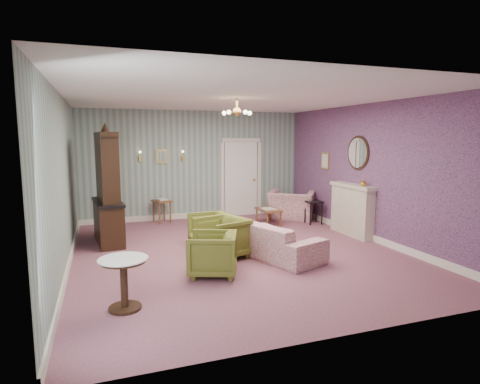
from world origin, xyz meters
name	(u,v)px	position (x,y,z in m)	size (l,w,h in m)	color
floor	(237,252)	(0.00, 0.00, 0.00)	(7.00, 7.00, 0.00)	#8D5264
ceiling	(237,98)	(0.00, 0.00, 2.90)	(7.00, 7.00, 0.00)	white
wall_back	(195,165)	(0.00, 3.50, 1.45)	(6.00, 6.00, 0.00)	slate
wall_front	(345,207)	(0.00, -3.50, 1.45)	(6.00, 6.00, 0.00)	slate
wall_left	(63,183)	(-3.00, 0.00, 1.45)	(7.00, 7.00, 0.00)	slate
wall_right	(370,172)	(3.00, 0.00, 1.45)	(7.00, 7.00, 0.00)	slate
wall_right_floral	(370,172)	(2.98, 0.00, 1.45)	(7.00, 7.00, 0.00)	#B3598E
door	(241,177)	(1.30, 3.46, 1.08)	(1.12, 0.12, 2.16)	white
olive_chair_a	(212,252)	(-0.80, -1.11, 0.38)	(0.74, 0.69, 0.76)	brown
olive_chair_b	(222,236)	(-0.38, -0.27, 0.41)	(0.80, 0.75, 0.82)	brown
olive_chair_c	(210,229)	(-0.42, 0.47, 0.38)	(0.73, 0.69, 0.76)	brown
sofa_chintz	(268,232)	(0.48, -0.38, 0.43)	(2.21, 0.64, 0.86)	#9F4061
wingback_chair	(292,200)	(2.40, 2.44, 0.51)	(1.18, 0.76, 1.03)	#9F4061
dresser	(107,185)	(-2.31, 1.52, 1.22)	(0.50, 1.46, 2.43)	black
fireplace	(352,210)	(2.86, 0.40, 0.58)	(0.30, 1.40, 1.16)	beige
mantel_vase	(363,183)	(2.84, 0.00, 1.23)	(0.15, 0.15, 0.15)	gold
oval_mirror	(358,153)	(2.96, 0.40, 1.85)	(0.04, 0.76, 0.84)	white
framed_print	(325,161)	(2.97, 1.75, 1.60)	(0.04, 0.34, 0.42)	gold
coffee_table	(268,216)	(1.54, 2.05, 0.20)	(0.44, 0.79, 0.40)	brown
side_table_black	(313,212)	(2.65, 1.72, 0.30)	(0.39, 0.39, 0.59)	black
pedestal_table	(124,284)	(-2.19, -1.98, 0.34)	(0.62, 0.62, 0.68)	black
nesting_table	(162,210)	(-0.97, 3.15, 0.32)	(0.39, 0.49, 0.64)	brown
gilt_mirror_back	(162,156)	(-0.90, 3.46, 1.70)	(0.28, 0.06, 0.36)	gold
sconce_left	(140,157)	(-1.45, 3.44, 1.70)	(0.16, 0.12, 0.30)	gold
sconce_right	(183,156)	(-0.35, 3.44, 1.70)	(0.16, 0.12, 0.30)	gold
chandelier	(237,113)	(0.00, 0.00, 2.63)	(0.56, 0.56, 0.36)	gold
burgundy_cushion	(293,203)	(2.35, 2.29, 0.48)	(0.38, 0.10, 0.38)	maroon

